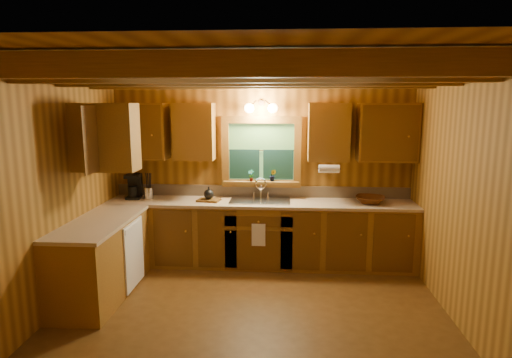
{
  "coord_description": "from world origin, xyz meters",
  "views": [
    {
      "loc": [
        0.35,
        -4.18,
        2.23
      ],
      "look_at": [
        0.0,
        0.8,
        1.35
      ],
      "focal_mm": 30.3,
      "sensor_mm": 36.0,
      "label": 1
    }
  ],
  "objects_px": {
    "sink": "(260,204)",
    "wicker_basket": "(370,200)",
    "coffee_maker": "(134,186)",
    "cutting_board": "(209,200)"
  },
  "relations": [
    {
      "from": "coffee_maker",
      "to": "cutting_board",
      "type": "height_order",
      "value": "coffee_maker"
    },
    {
      "from": "cutting_board",
      "to": "wicker_basket",
      "type": "height_order",
      "value": "wicker_basket"
    },
    {
      "from": "sink",
      "to": "coffee_maker",
      "type": "bearing_deg",
      "value": 177.56
    },
    {
      "from": "cutting_board",
      "to": "sink",
      "type": "bearing_deg",
      "value": 13.31
    },
    {
      "from": "wicker_basket",
      "to": "cutting_board",
      "type": "bearing_deg",
      "value": -179.28
    },
    {
      "from": "sink",
      "to": "coffee_maker",
      "type": "relative_size",
      "value": 2.39
    },
    {
      "from": "sink",
      "to": "coffee_maker",
      "type": "height_order",
      "value": "coffee_maker"
    },
    {
      "from": "sink",
      "to": "wicker_basket",
      "type": "xyz_separation_m",
      "value": [
        1.49,
        -0.02,
        0.09
      ]
    },
    {
      "from": "wicker_basket",
      "to": "coffee_maker",
      "type": "bearing_deg",
      "value": 178.25
    },
    {
      "from": "cutting_board",
      "to": "wicker_basket",
      "type": "relative_size",
      "value": 0.77
    }
  ]
}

